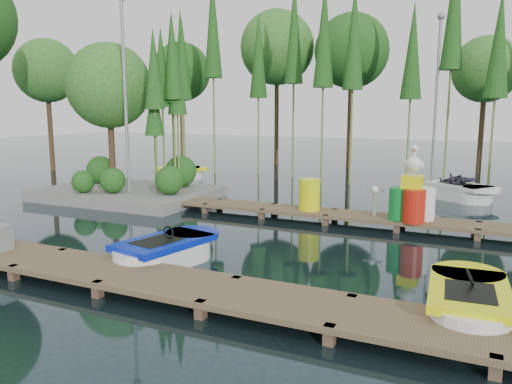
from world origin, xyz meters
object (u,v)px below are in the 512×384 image
at_px(boat_blue, 166,252).
at_px(boat_yellow_far, 179,173).
at_px(drum_cluster, 413,199).
at_px(island, 123,113).
at_px(yellow_barrel, 309,195).

xyz_separation_m(boat_blue, boat_yellow_far, (-7.27, 11.42, 0.02)).
bearing_deg(drum_cluster, boat_blue, -129.54).
bearing_deg(island, boat_yellow_far, 101.06).
relative_size(boat_blue, drum_cluster, 1.39).
bearing_deg(boat_blue, yellow_barrel, 87.95).
distance_m(boat_blue, boat_yellow_far, 13.54).
height_order(boat_yellow_far, yellow_barrel, yellow_barrel).
bearing_deg(drum_cluster, boat_yellow_far, 152.49).
height_order(island, boat_yellow_far, island).
bearing_deg(yellow_barrel, boat_yellow_far, 145.59).
xyz_separation_m(island, boat_yellow_far, (-1.00, 5.14, -2.90)).
bearing_deg(boat_yellow_far, boat_blue, -65.21).
relative_size(boat_yellow_far, drum_cluster, 1.40).
distance_m(boat_blue, drum_cluster, 6.95).
height_order(island, boat_blue, island).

